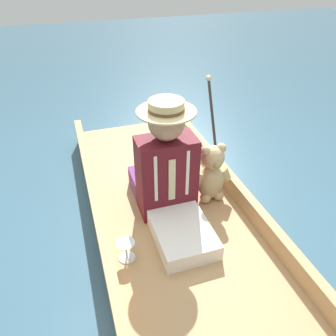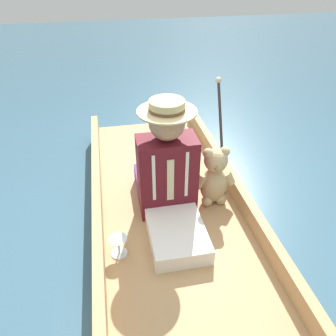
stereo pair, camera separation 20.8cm
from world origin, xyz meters
The scene contains 7 objects.
ground_plane centered at (0.00, 0.00, 0.00)m, with size 16.00×16.00×0.00m, color #385B70.
punt_boat centered at (0.00, 0.00, 0.07)m, with size 1.06×2.86×0.24m.
seat_cushion centered at (0.03, -0.34, 0.18)m, with size 0.36×0.25×0.15m.
seated_person centered at (0.02, -0.01, 0.43)m, with size 0.38×0.73×0.80m.
teddy_bear centered at (-0.31, -0.10, 0.32)m, with size 0.31×0.18×0.45m.
wine_glass centered at (0.38, 0.27, 0.20)m, with size 0.11×0.11×0.13m.
walking_cane centered at (-0.43, -0.36, 0.56)m, with size 0.04×0.37×0.78m.
Camera 1 is at (0.56, 1.59, 1.64)m, focal length 35.00 mm.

